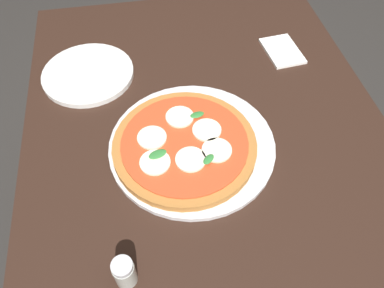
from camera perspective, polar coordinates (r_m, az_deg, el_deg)
ground_plane at (r=1.51m, az=1.68°, el=-16.95°), size 6.00×6.00×0.00m
dining_table at (r=0.95m, az=2.56°, el=-3.49°), size 1.21×0.86×0.74m
serving_tray at (r=0.85m, az=0.00°, el=-0.17°), size 0.37×0.37×0.01m
pizza at (r=0.82m, az=-1.14°, el=-0.16°), size 0.32×0.32×0.03m
plate_white at (r=1.04m, az=-15.50°, el=10.23°), size 0.24×0.24×0.01m
napkin at (r=1.11m, az=13.54°, el=13.59°), size 0.14×0.10×0.01m
pepper_shaker at (r=0.69m, az=-10.22°, el=-18.63°), size 0.04×0.04×0.07m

